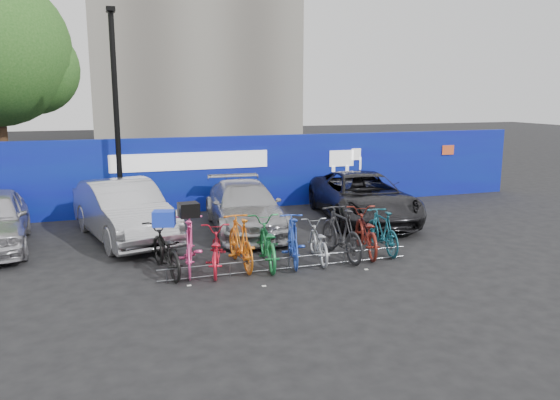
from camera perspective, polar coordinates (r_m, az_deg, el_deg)
name	(u,v)px	position (r m, az deg, el deg)	size (l,w,h in m)	color
ground	(280,262)	(12.40, 0.01, -6.50)	(100.00, 100.00, 0.00)	black
hoarding	(222,173)	(17.81, -6.07, 2.80)	(22.00, 0.18, 2.40)	navy
tree	(0,54)	(21.54, -27.25, 13.40)	(5.40, 5.20, 7.80)	#382314
lamppost	(116,110)	(16.64, -16.75, 8.97)	(0.25, 0.50, 6.11)	black
bike_rack	(289,263)	(11.81, 0.93, -6.58)	(5.60, 0.03, 0.30)	#595B60
car_1	(124,211)	(14.71, -16.02, -1.07)	(1.61, 4.62, 1.52)	#B0B1B5
car_2	(245,207)	(15.09, -3.70, -0.75)	(1.86, 4.56, 1.32)	#A7A8AB
car_3	(363,197)	(16.44, 8.65, 0.30)	(2.36, 5.11, 1.42)	black
bike_0	(165,250)	(11.75, -11.90, -5.12)	(0.69, 1.97, 1.03)	black
bike_1	(190,244)	(11.79, -9.42, -4.56)	(0.56, 1.98, 1.19)	#EF458D
bike_2	(215,250)	(11.72, -6.78, -5.25)	(0.62, 1.77, 0.93)	red
bike_3	(240,242)	(11.94, -4.16, -4.36)	(0.54, 1.91, 1.15)	orange
bike_4	(267,243)	(12.03, -1.38, -4.46)	(0.70, 1.99, 1.05)	#1A7538
bike_5	(293,240)	(12.16, 1.35, -4.16)	(0.52, 1.83, 1.10)	blue
bike_6	(318,242)	(12.41, 3.98, -4.37)	(0.59, 1.70, 0.89)	#A1A5A9
bike_7	(341,233)	(12.62, 6.43, -3.42)	(0.57, 2.00, 1.20)	#27272A
bike_8	(365,232)	(13.07, 8.91, -3.32)	(0.70, 2.01, 1.05)	maroon
bike_9	(382,231)	(13.24, 10.63, -3.20)	(0.49, 1.74, 1.05)	#17586A
cargo_crate	(164,218)	(11.58, -12.03, -1.90)	(0.45, 0.34, 0.32)	blue
cargo_topcase	(189,210)	(11.62, -9.54, -1.01)	(0.41, 0.36, 0.30)	black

